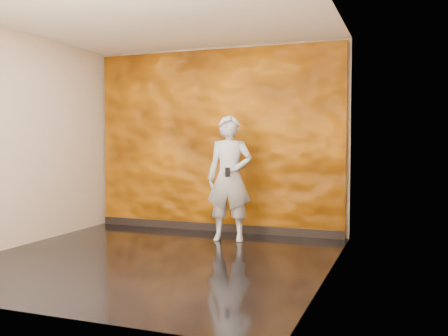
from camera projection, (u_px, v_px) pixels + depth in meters
room at (154, 139)px, 5.75m from camera, size 4.02×4.02×2.81m
feature_wall at (216, 141)px, 7.59m from camera, size 3.90×0.06×2.75m
baseboard at (215, 227)px, 7.62m from camera, size 3.90×0.04×0.12m
man at (230, 178)px, 6.86m from camera, size 0.68×0.50×1.72m
phone at (228, 172)px, 6.63m from camera, size 0.07×0.02×0.13m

